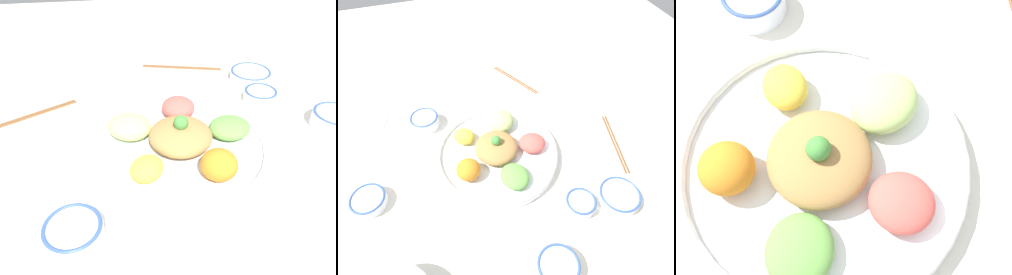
% 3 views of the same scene
% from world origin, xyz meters
% --- Properties ---
extents(ground_plane, '(2.40, 2.40, 0.00)m').
position_xyz_m(ground_plane, '(0.00, 0.00, 0.00)').
color(ground_plane, silver).
extents(salad_platter, '(0.39, 0.39, 0.09)m').
position_xyz_m(salad_platter, '(0.02, 0.04, 0.02)').
color(salad_platter, white).
rests_on(salad_platter, ground_plane).
extents(sauce_bowl_dark, '(0.10, 0.10, 0.04)m').
position_xyz_m(sauce_bowl_dark, '(-0.18, -0.16, 0.02)').
color(sauce_bowl_dark, white).
rests_on(sauce_bowl_dark, ground_plane).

